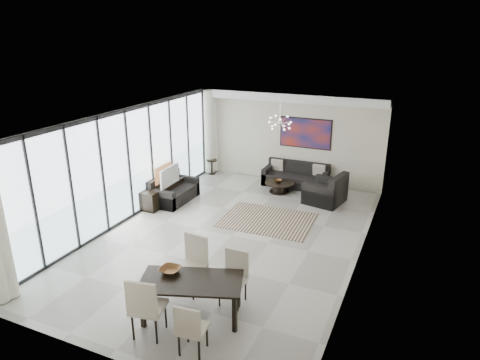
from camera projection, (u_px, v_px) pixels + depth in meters
The scene contains 20 objects.
room_shell at pixel (250, 182), 9.79m from camera, with size 6.00×9.00×2.90m.
window_wall at pixel (132, 164), 11.05m from camera, with size 0.37×8.95×2.90m.
soffit at pixel (290, 97), 13.23m from camera, with size 5.98×0.40×0.26m, color white.
painting at pixel (305, 133), 13.56m from camera, with size 1.68×0.04×0.98m, color #A82C17.
chandelier at pixel (280, 123), 11.70m from camera, with size 0.66×0.66×0.71m.
rug at pixel (268, 220), 11.29m from camera, with size 2.35×1.80×0.01m, color black.
coffee_table at pixel (280, 186), 13.20m from camera, with size 0.91×0.91×0.32m.
bowl_coffee at pixel (278, 181), 13.15m from camera, with size 0.25×0.25×0.08m, color brown.
sofa_main at pixel (296, 178), 13.72m from camera, with size 2.04×0.84×0.74m.
loveseat at pixel (173, 192), 12.51m from camera, with size 0.86×1.52×0.76m.
armchair at pixel (326, 193), 12.36m from camera, with size 1.19×1.23×0.88m.
side_table at pixel (212, 164), 14.81m from camera, with size 0.37×0.37×0.51m.
tv_console at pixel (163, 193), 12.42m from camera, with size 0.49×1.73×0.54m, color black.
television at pixel (167, 176), 12.18m from camera, with size 0.96×0.13×0.55m, color gray.
dining_table at pixel (191, 285), 7.30m from camera, with size 1.94×1.40×0.73m.
dining_chair_sw at pixel (145, 304), 6.77m from camera, with size 0.60×0.60×1.11m.
dining_chair_se at pixel (190, 327), 6.45m from camera, with size 0.47×0.47×0.91m.
dining_chair_nw at pixel (193, 259), 8.11m from camera, with size 0.56×0.56×1.11m.
dining_chair_ne at pixel (235, 273), 7.77m from camera, with size 0.46×0.46×1.00m.
bowl_dining at pixel (170, 270), 7.50m from camera, with size 0.36×0.36×0.09m, color brown.
Camera 1 is at (4.00, -8.51, 4.76)m, focal length 32.00 mm.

